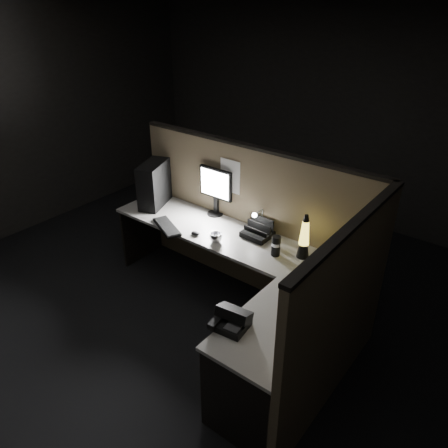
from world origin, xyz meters
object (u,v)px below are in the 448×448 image
Objects in this scene: keyboard at (167,227)px; desk_phone at (231,319)px; lava_lamp at (304,240)px; monitor at (216,187)px; pc_tower at (154,184)px.

desk_phone is (1.34, -0.73, 0.04)m from keyboard.
lava_lamp is at bearing 85.36° from desk_phone.
desk_phone is at bearing -47.61° from monitor.
monitor is 1.84× the size of desk_phone.
desk_phone reaches higher than keyboard.
monitor is 1.22× the size of lava_lamp.
keyboard is 1.05× the size of lava_lamp.
pc_tower is 1.15× the size of lava_lamp.
pc_tower is at bearing 143.34° from desk_phone.
monitor is 0.63m from keyboard.
keyboard is at bearing -109.40° from monitor.
desk_phone is (1.81, -1.04, -0.18)m from pc_tower.
pc_tower is at bearing -160.89° from monitor.
desk_phone is at bearing -87.78° from lava_lamp.
pc_tower reaches higher than lava_lamp.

